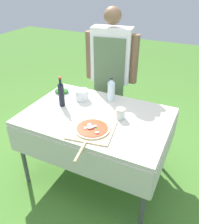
# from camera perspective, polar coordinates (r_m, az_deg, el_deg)

# --- Properties ---
(ground_plane) EXTENTS (12.00, 12.00, 0.00)m
(ground_plane) POSITION_cam_1_polar(r_m,az_deg,el_deg) (2.74, -0.63, -14.62)
(ground_plane) COLOR #477A2D
(prep_table) EXTENTS (1.39, 0.95, 0.78)m
(prep_table) POSITION_cam_1_polar(r_m,az_deg,el_deg) (2.29, -0.73, -2.33)
(prep_table) COLOR beige
(prep_table) RESTS_ON ground
(person_cook) EXTENTS (0.61, 0.26, 1.64)m
(person_cook) POSITION_cam_1_polar(r_m,az_deg,el_deg) (2.82, 2.82, 10.43)
(person_cook) COLOR #70604C
(person_cook) RESTS_ON ground
(pizza_on_peel) EXTENTS (0.42, 0.62, 0.05)m
(pizza_on_peel) POSITION_cam_1_polar(r_m,az_deg,el_deg) (2.02, -1.86, -4.32)
(pizza_on_peel) COLOR #D1B27F
(pizza_on_peel) RESTS_ON prep_table
(oil_bottle) EXTENTS (0.06, 0.06, 0.31)m
(oil_bottle) POSITION_cam_1_polar(r_m,az_deg,el_deg) (2.38, -9.16, 4.18)
(oil_bottle) COLOR black
(oil_bottle) RESTS_ON prep_table
(water_bottle) EXTENTS (0.08, 0.08, 0.26)m
(water_bottle) POSITION_cam_1_polar(r_m,az_deg,el_deg) (2.45, 2.83, 5.41)
(water_bottle) COLOR silver
(water_bottle) RESTS_ON prep_table
(herb_container) EXTENTS (0.21, 0.17, 0.04)m
(herb_container) POSITION_cam_1_polar(r_m,az_deg,el_deg) (2.68, -9.09, 4.97)
(herb_container) COLOR silver
(herb_container) RESTS_ON prep_table
(mixing_tub) EXTENTS (0.14, 0.14, 0.11)m
(mixing_tub) POSITION_cam_1_polar(r_m,az_deg,el_deg) (2.51, -4.23, 4.20)
(mixing_tub) COLOR silver
(mixing_tub) RESTS_ON prep_table
(sauce_jar) EXTENTS (0.09, 0.09, 0.10)m
(sauce_jar) POSITION_cam_1_polar(r_m,az_deg,el_deg) (2.19, 5.08, -0.52)
(sauce_jar) COLOR silver
(sauce_jar) RESTS_ON prep_table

